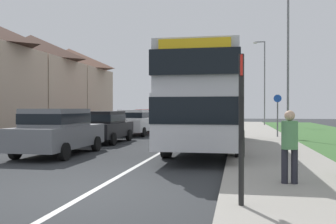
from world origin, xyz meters
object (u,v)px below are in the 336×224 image
(pedestrian_at_stop, at_px, (290,143))
(parked_car_red, at_px, (150,119))
(street_lamp_far, at_px, (264,78))
(parked_car_black, at_px, (104,125))
(double_decker_bus, at_px, (209,98))
(bus_stop_sign, at_px, (241,119))
(parked_car_white, at_px, (135,121))
(street_lamp_mid, at_px, (286,57))
(cycle_route_sign, at_px, (278,114))
(parked_car_grey, at_px, (58,130))

(pedestrian_at_stop, bearing_deg, parked_car_red, 111.49)
(street_lamp_far, bearing_deg, parked_car_red, -131.37)
(parked_car_red, bearing_deg, pedestrian_at_stop, -68.51)
(parked_car_red, bearing_deg, parked_car_black, -90.08)
(double_decker_bus, xyz_separation_m, bus_stop_sign, (1.24, -9.66, -0.60))
(parked_car_white, relative_size, street_lamp_far, 0.48)
(street_lamp_mid, xyz_separation_m, street_lamp_far, (-0.05, 17.11, 0.23))
(parked_car_black, distance_m, bus_stop_sign, 13.44)
(cycle_route_sign, xyz_separation_m, street_lamp_mid, (0.33, -1.12, 3.09))
(parked_car_black, bearing_deg, parked_car_white, 88.21)
(parked_car_grey, height_order, parked_car_white, parked_car_grey)
(cycle_route_sign, bearing_deg, bus_stop_sign, -97.78)
(street_lamp_mid, height_order, street_lamp_far, street_lamp_far)
(parked_car_black, xyz_separation_m, cycle_route_sign, (8.85, 4.25, 0.55))
(pedestrian_at_stop, bearing_deg, parked_car_white, 116.89)
(double_decker_bus, bearing_deg, street_lamp_far, 80.58)
(parked_car_black, height_order, cycle_route_sign, cycle_route_sign)
(street_lamp_far, bearing_deg, parked_car_black, -114.28)
(parked_car_white, height_order, bus_stop_sign, bus_stop_sign)
(parked_car_grey, relative_size, bus_stop_sign, 1.75)
(pedestrian_at_stop, bearing_deg, double_decker_bus, 106.46)
(parked_car_red, distance_m, cycle_route_sign, 10.50)
(parked_car_white, distance_m, bus_stop_sign, 18.10)
(street_lamp_far, bearing_deg, parked_car_grey, -109.48)
(bus_stop_sign, height_order, street_lamp_mid, street_lamp_mid)
(parked_car_grey, bearing_deg, parked_car_black, 91.66)
(parked_car_red, bearing_deg, parked_car_grey, -89.49)
(parked_car_grey, xyz_separation_m, pedestrian_at_stop, (7.55, -4.50, 0.04))
(parked_car_black, xyz_separation_m, parked_car_white, (0.16, 5.23, 0.02))
(street_lamp_far, bearing_deg, double_decker_bus, -99.42)
(pedestrian_at_stop, height_order, street_lamp_mid, street_lamp_mid)
(parked_car_grey, relative_size, parked_car_red, 1.13)
(double_decker_bus, bearing_deg, parked_car_black, 159.95)
(bus_stop_sign, height_order, cycle_route_sign, bus_stop_sign)
(bus_stop_sign, distance_m, street_lamp_mid, 15.28)
(parked_car_grey, bearing_deg, cycle_route_sign, 47.17)
(parked_car_red, bearing_deg, bus_stop_sign, -72.80)
(parked_car_red, distance_m, pedestrian_at_stop, 20.99)
(bus_stop_sign, height_order, street_lamp_far, street_lamp_far)
(parked_car_grey, xyz_separation_m, bus_stop_sign, (6.53, -6.50, 0.60))
(double_decker_bus, bearing_deg, parked_car_red, 114.56)
(cycle_route_sign, bearing_deg, street_lamp_mid, -73.69)
(cycle_route_sign, distance_m, street_lamp_mid, 3.30)
(pedestrian_at_stop, bearing_deg, street_lamp_far, 87.27)
(parked_car_white, bearing_deg, pedestrian_at_stop, -63.11)
(parked_car_red, bearing_deg, street_lamp_far, 48.63)
(street_lamp_mid, distance_m, street_lamp_far, 17.11)
(parked_car_grey, bearing_deg, pedestrian_at_stop, -30.79)
(parked_car_red, relative_size, street_lamp_mid, 0.51)
(parked_car_red, relative_size, cycle_route_sign, 1.60)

